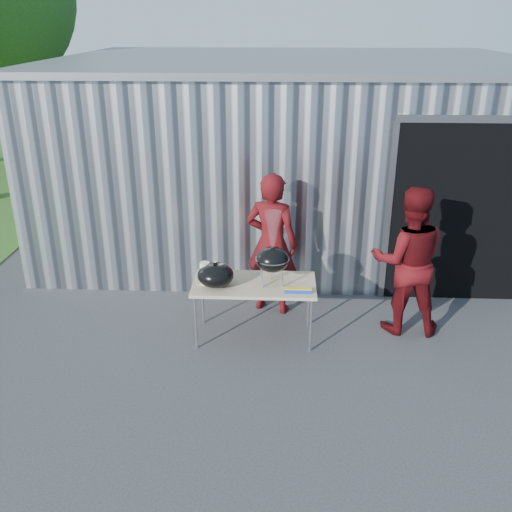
{
  "coord_description": "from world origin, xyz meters",
  "views": [
    {
      "loc": [
        0.6,
        -5.8,
        3.76
      ],
      "look_at": [
        0.3,
        0.61,
        1.05
      ],
      "focal_mm": 40.0,
      "sensor_mm": 36.0,
      "label": 1
    }
  ],
  "objects_px": {
    "folding_table": "(254,286)",
    "person_bystander": "(408,261)",
    "kettle_grill": "(273,252)",
    "person_cook": "(272,244)"
  },
  "relations": [
    {
      "from": "folding_table",
      "to": "person_cook",
      "type": "xyz_separation_m",
      "value": [
        0.19,
        0.75,
        0.26
      ]
    },
    {
      "from": "folding_table",
      "to": "person_bystander",
      "type": "xyz_separation_m",
      "value": [
        1.9,
        0.3,
        0.24
      ]
    },
    {
      "from": "folding_table",
      "to": "kettle_grill",
      "type": "relative_size",
      "value": 1.62
    },
    {
      "from": "kettle_grill",
      "to": "person_bystander",
      "type": "distance_m",
      "value": 1.72
    },
    {
      "from": "folding_table",
      "to": "kettle_grill",
      "type": "xyz_separation_m",
      "value": [
        0.22,
        -0.03,
        0.47
      ]
    },
    {
      "from": "kettle_grill",
      "to": "person_bystander",
      "type": "bearing_deg",
      "value": 10.98
    },
    {
      "from": "person_cook",
      "to": "folding_table",
      "type": "bearing_deg",
      "value": 92.68
    },
    {
      "from": "folding_table",
      "to": "kettle_grill",
      "type": "distance_m",
      "value": 0.52
    },
    {
      "from": "person_cook",
      "to": "person_bystander",
      "type": "bearing_deg",
      "value": -177.87
    },
    {
      "from": "folding_table",
      "to": "person_bystander",
      "type": "distance_m",
      "value": 1.94
    }
  ]
}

